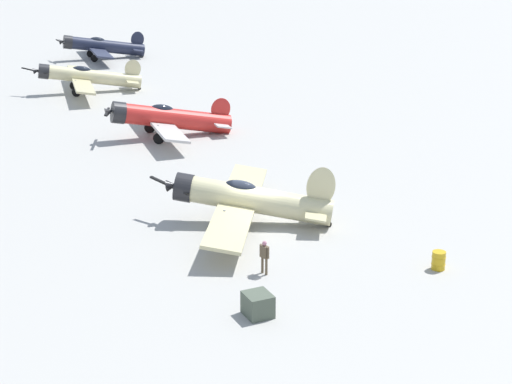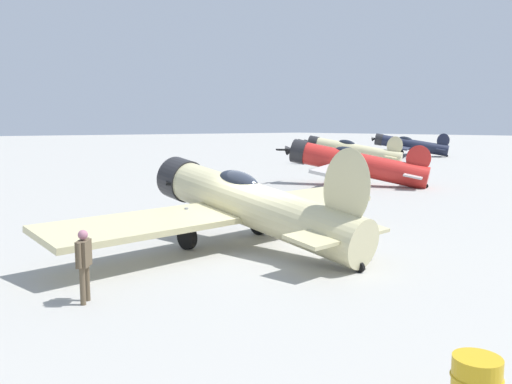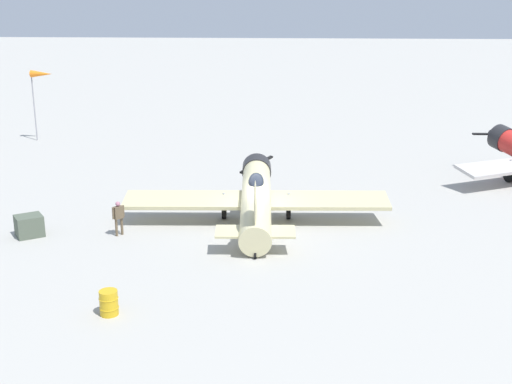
{
  "view_description": "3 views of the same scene",
  "coord_description": "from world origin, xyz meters",
  "px_view_note": "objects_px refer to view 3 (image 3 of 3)",
  "views": [
    {
      "loc": [
        7.39,
        -40.18,
        15.75
      ],
      "look_at": [
        -0.0,
        0.0,
        1.8
      ],
      "focal_mm": 57.62,
      "sensor_mm": 36.0,
      "label": 1
    },
    {
      "loc": [
        12.54,
        -10.65,
        3.85
      ],
      "look_at": [
        -0.0,
        0.0,
        1.8
      ],
      "focal_mm": 37.39,
      "sensor_mm": 36.0,
      "label": 2
    },
    {
      "loc": [
        29.0,
        2.54,
        10.13
      ],
      "look_at": [
        -0.0,
        0.0,
        1.8
      ],
      "focal_mm": 45.31,
      "sensor_mm": 36.0,
      "label": 3
    }
  ],
  "objects_px": {
    "airplane_foreground": "(256,198)",
    "windsock_mast": "(41,77)",
    "ground_crew_mechanic": "(118,215)",
    "fuel_drum": "(109,303)",
    "equipment_crate": "(29,226)"
  },
  "relations": [
    {
      "from": "fuel_drum",
      "to": "equipment_crate",
      "type": "bearing_deg",
      "value": -140.76
    },
    {
      "from": "airplane_foreground",
      "to": "windsock_mast",
      "type": "xyz_separation_m",
      "value": [
        -19.08,
        -18.33,
        3.61
      ]
    },
    {
      "from": "fuel_drum",
      "to": "windsock_mast",
      "type": "bearing_deg",
      "value": -153.98
    },
    {
      "from": "ground_crew_mechanic",
      "to": "fuel_drum",
      "type": "distance_m",
      "value": 8.13
    },
    {
      "from": "airplane_foreground",
      "to": "equipment_crate",
      "type": "relative_size",
      "value": 8.3
    },
    {
      "from": "fuel_drum",
      "to": "windsock_mast",
      "type": "relative_size",
      "value": 0.16
    },
    {
      "from": "fuel_drum",
      "to": "airplane_foreground",
      "type": "bearing_deg",
      "value": 157.08
    },
    {
      "from": "ground_crew_mechanic",
      "to": "fuel_drum",
      "type": "bearing_deg",
      "value": -34.23
    },
    {
      "from": "equipment_crate",
      "to": "fuel_drum",
      "type": "relative_size",
      "value": 1.78
    },
    {
      "from": "airplane_foreground",
      "to": "windsock_mast",
      "type": "relative_size",
      "value": 2.36
    },
    {
      "from": "ground_crew_mechanic",
      "to": "windsock_mast",
      "type": "distance_m",
      "value": 24.68
    },
    {
      "from": "ground_crew_mechanic",
      "to": "airplane_foreground",
      "type": "bearing_deg",
      "value": 59.79
    },
    {
      "from": "airplane_foreground",
      "to": "ground_crew_mechanic",
      "type": "relative_size",
      "value": 8.0
    },
    {
      "from": "equipment_crate",
      "to": "windsock_mast",
      "type": "bearing_deg",
      "value": -159.45
    },
    {
      "from": "windsock_mast",
      "to": "airplane_foreground",
      "type": "bearing_deg",
      "value": 43.85
    }
  ]
}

